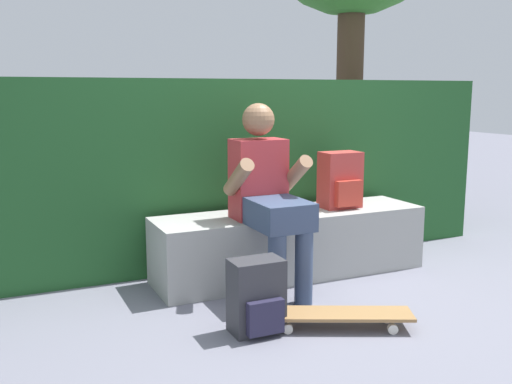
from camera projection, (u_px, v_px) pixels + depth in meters
ground_plane at (319, 292)px, 3.73m from camera, size 24.00×24.00×0.00m
bench_main at (291, 243)px, 4.04m from camera, size 1.92×0.50×0.45m
person_skater at (268, 192)px, 3.66m from camera, size 0.49×0.62×1.20m
skateboard_near_person at (338, 315)px, 3.15m from camera, size 0.81×0.52×0.09m
backpack_on_bench at (341, 181)px, 4.13m from camera, size 0.28×0.23×0.40m
backpack_on_ground at (257, 297)px, 3.08m from camera, size 0.28×0.23×0.40m
hedge_row at (203, 170)px, 4.43m from camera, size 4.62×0.74×1.36m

